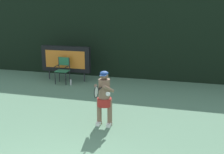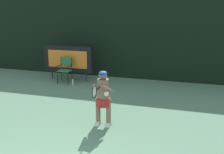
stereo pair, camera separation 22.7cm
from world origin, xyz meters
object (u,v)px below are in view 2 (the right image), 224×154
Objects in this scene: umpire_chair at (65,68)px; tennis_racket at (95,92)px; water_bottle at (73,82)px; tennis_player at (103,96)px; scoreboard at (68,59)px.

umpire_chair is 5.09m from tennis_racket.
tennis_racket is (2.89, -4.17, 0.49)m from umpire_chair.
tennis_player is at bearing -53.93° from water_bottle.
tennis_racket is (2.93, -4.60, 0.16)m from scoreboard.
water_bottle is (0.47, -0.63, -0.82)m from scoreboard.
tennis_racket is at bearing -93.81° from tennis_player.
scoreboard is at bearing 95.71° from umpire_chair.
water_bottle is 0.17× the size of tennis_player.
umpire_chair is 4.66m from tennis_player.
tennis_player is at bearing 70.92° from tennis_racket.
scoreboard is 5.45m from tennis_racket.
umpire_chair is 1.79× the size of tennis_racket.
scoreboard is at bearing 126.68° from water_bottle.
tennis_player is at bearing -51.14° from umpire_chair.
scoreboard is 2.04× the size of umpire_chair.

